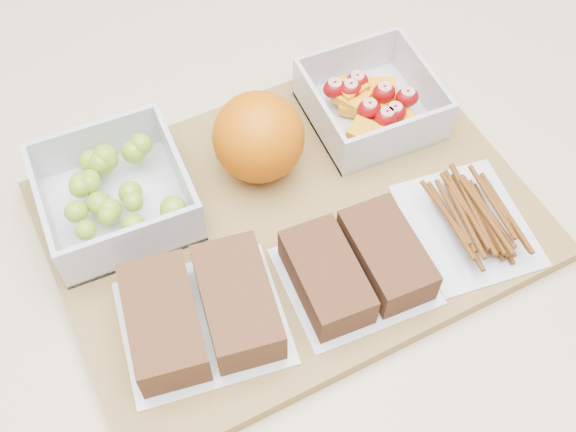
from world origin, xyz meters
name	(u,v)px	position (x,y,z in m)	size (l,w,h in m)	color
counter	(291,412)	(0.00, 0.00, 0.45)	(1.20, 0.90, 0.90)	beige
cutting_board	(292,221)	(0.01, 0.02, 0.91)	(0.42, 0.30, 0.02)	olive
grape_container	(116,193)	(-0.13, 0.09, 0.94)	(0.13, 0.13, 0.05)	silver
fruit_container	(371,103)	(0.13, 0.10, 0.94)	(0.12, 0.12, 0.05)	silver
orange	(259,137)	(0.00, 0.09, 0.96)	(0.08, 0.08, 0.08)	#D35F04
sandwich_bag_left	(201,312)	(-0.10, -0.04, 0.94)	(0.14, 0.13, 0.04)	silver
sandwich_bag_center	(357,266)	(0.03, -0.05, 0.93)	(0.12, 0.11, 0.04)	silver
pretzel_bag	(470,217)	(0.15, -0.05, 0.93)	(0.11, 0.13, 0.03)	silver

